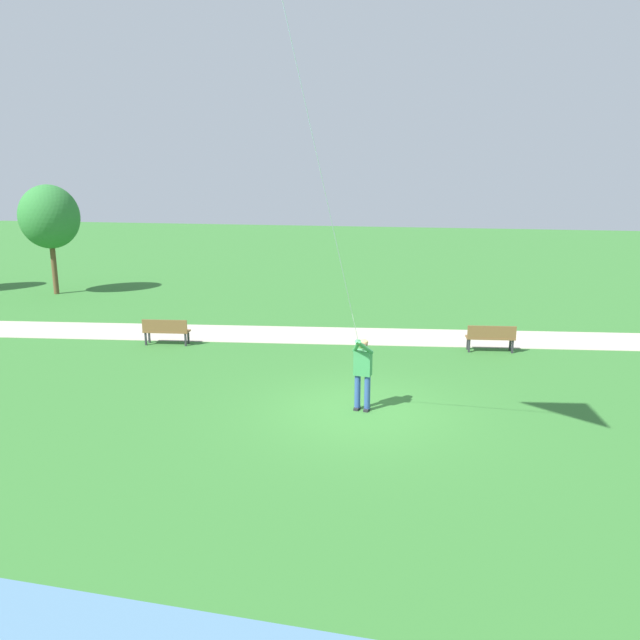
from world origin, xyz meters
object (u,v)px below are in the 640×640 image
object	(u,v)px
person_kite_flyer	(363,368)
park_bench_near_walkway	(491,336)
park_bench_far_walkway	(166,330)
tree_treeline_right	(49,217)

from	to	relation	value
person_kite_flyer	park_bench_near_walkway	world-z (taller)	person_kite_flyer
park_bench_far_walkway	tree_treeline_right	distance (m)	12.53
person_kite_flyer	tree_treeline_right	world-z (taller)	tree_treeline_right
park_bench_far_walkway	tree_treeline_right	size ratio (longest dim) A/B	0.30
person_kite_flyer	park_bench_near_walkway	distance (m)	6.71
park_bench_near_walkway	tree_treeline_right	size ratio (longest dim) A/B	0.30
park_bench_near_walkway	tree_treeline_right	bearing A→B (deg)	73.27
park_bench_far_walkway	tree_treeline_right	bearing A→B (deg)	51.87
tree_treeline_right	park_bench_far_walkway	bearing A→B (deg)	-128.13
person_kite_flyer	park_bench_far_walkway	xyz separation A→B (m)	(4.40, 7.23, -0.54)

